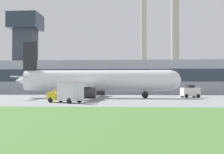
{
  "coord_description": "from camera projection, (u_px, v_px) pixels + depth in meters",
  "views": [
    {
      "loc": [
        9.94,
        -50.26,
        2.4
      ],
      "look_at": [
        5.95,
        3.83,
        3.68
      ],
      "focal_mm": 50.0,
      "sensor_mm": 36.0,
      "label": 1
    }
  ],
  "objects": [
    {
      "name": "ground_plane",
      "position": [
        74.0,
        99.0,
        50.79
      ],
      "size": [
        400.0,
        400.0,
        0.0
      ],
      "primitive_type": "plane",
      "color": "gray"
    },
    {
      "name": "terminal_building",
      "position": [
        92.0,
        75.0,
        83.9
      ],
      "size": [
        71.05,
        14.98,
        21.77
      ],
      "color": "#9EA3AD",
      "rests_on": "ground_plane"
    },
    {
      "name": "smokestack_left",
      "position": [
        144.0,
        41.0,
        118.35
      ],
      "size": [
        2.64,
        2.64,
        37.82
      ],
      "color": "#B2A899",
      "rests_on": "ground_plane"
    },
    {
      "name": "smokestack_right",
      "position": [
        175.0,
        30.0,
        115.03
      ],
      "size": [
        3.39,
        3.39,
        44.62
      ],
      "color": "#B2A899",
      "rests_on": "ground_plane"
    },
    {
      "name": "airplane",
      "position": [
        95.0,
        81.0,
        54.46
      ],
      "size": [
        29.2,
        25.36,
        9.97
      ],
      "color": "white",
      "rests_on": "ground_plane"
    },
    {
      "name": "pushback_tug",
      "position": [
        190.0,
        92.0,
        55.93
      ],
      "size": [
        3.42,
        3.12,
        2.29
      ],
      "color": "white",
      "rests_on": "ground_plane"
    },
    {
      "name": "baggage_truck",
      "position": [
        67.0,
        93.0,
        40.43
      ],
      "size": [
        5.23,
        4.37,
        2.53
      ],
      "color": "yellow",
      "rests_on": "ground_plane"
    },
    {
      "name": "ground_crew_person",
      "position": [
        54.0,
        94.0,
        48.94
      ],
      "size": [
        0.54,
        0.54,
        1.8
      ],
      "color": "#23283D",
      "rests_on": "ground_plane"
    }
  ]
}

